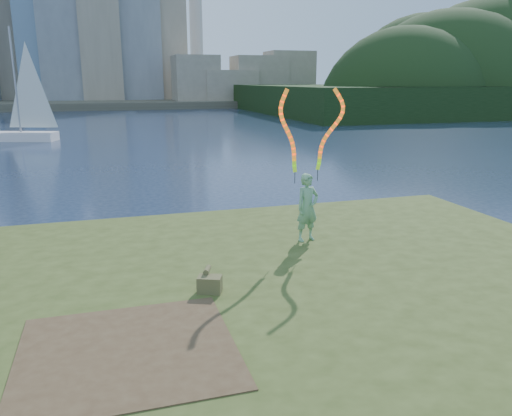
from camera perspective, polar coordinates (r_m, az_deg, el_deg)
name	(u,v)px	position (r m, az deg, el deg)	size (l,w,h in m)	color
ground	(223,297)	(11.48, -3.78, -10.12)	(320.00, 320.00, 0.00)	#18253D
grassy_knoll	(251,331)	(9.34, -0.54, -13.85)	(20.00, 18.00, 0.80)	#364518
dirt_patch	(128,351)	(8.03, -14.45, -15.53)	(3.20, 3.00, 0.02)	#47331E
far_shore	(115,102)	(105.30, -15.80, 11.60)	(320.00, 40.00, 1.20)	#4C4738
wooded_hill	(489,109)	(93.64, 25.07, 10.26)	(78.00, 50.00, 63.00)	black
woman_with_ribbons	(307,186)	(12.48, 5.90, 2.48)	(2.04, 0.63, 4.09)	#166A23
canvas_bag	(210,283)	(9.72, -5.33, -8.56)	(0.53, 0.60, 0.43)	brown
sailboat	(23,122)	(44.58, -25.04, 8.90)	(5.81, 3.38, 8.83)	silver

